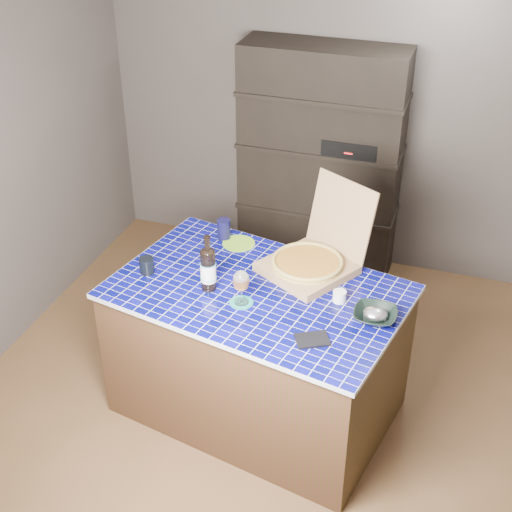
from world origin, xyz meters
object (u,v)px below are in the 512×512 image
(kitchen_island, at_px, (258,350))
(bowl, at_px, (375,316))
(pizza_box, at_px, (311,260))
(wine_glass, at_px, (241,281))
(mead_bottle, at_px, (208,268))
(dvd_case, at_px, (312,340))

(kitchen_island, height_order, bowl, bowl)
(pizza_box, distance_m, wine_glass, 0.52)
(kitchen_island, xyz_separation_m, bowl, (0.68, -0.07, 0.47))
(pizza_box, height_order, mead_bottle, pizza_box)
(wine_glass, height_order, bowl, wine_glass)
(mead_bottle, height_order, bowl, mead_bottle)
(wine_glass, bearing_deg, mead_bottle, 161.20)
(bowl, bearing_deg, kitchen_island, 174.04)
(bowl, bearing_deg, pizza_box, 141.21)
(kitchen_island, height_order, dvd_case, dvd_case)
(mead_bottle, bearing_deg, wine_glass, -18.80)
(pizza_box, height_order, dvd_case, pizza_box)
(kitchen_island, bearing_deg, wine_glass, -95.04)
(kitchen_island, xyz_separation_m, pizza_box, (0.23, 0.29, 0.51))
(kitchen_island, bearing_deg, dvd_case, -29.03)
(mead_bottle, relative_size, bowl, 1.49)
(mead_bottle, xyz_separation_m, dvd_case, (0.67, -0.27, -0.13))
(mead_bottle, bearing_deg, bowl, 0.30)
(kitchen_island, xyz_separation_m, dvd_case, (0.41, -0.34, 0.45))
(kitchen_island, bearing_deg, bowl, 5.33)
(pizza_box, height_order, wine_glass, pizza_box)
(kitchen_island, height_order, pizza_box, pizza_box)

